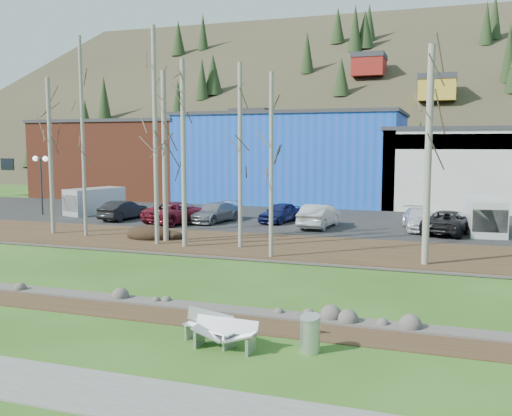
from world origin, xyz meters
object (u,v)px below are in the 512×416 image
at_px(bench_damaged, 225,334).
at_px(van_grey, 93,201).
at_px(car_3, 280,212).
at_px(car_4, 319,216).
at_px(car_2, 214,212).
at_px(car_6, 420,219).
at_px(street_lamp, 41,169).
at_px(seagull, 314,328).
at_px(litter_bin, 310,335).
at_px(bench_intact, 210,327).
at_px(car_1, 179,212).
at_px(van_white, 484,216).
at_px(car_5, 449,222).
at_px(car_0, 123,210).

relative_size(bench_damaged, van_grey, 0.38).
xyz_separation_m(car_3, car_4, (3.06, -1.58, 0.08)).
relative_size(car_2, car_6, 0.98).
distance_m(street_lamp, car_4, 21.31).
relative_size(seagull, street_lamp, 0.10).
relative_size(litter_bin, car_3, 0.23).
xyz_separation_m(litter_bin, car_4, (-4.48, 21.10, 0.44)).
distance_m(bench_intact, car_6, 22.78).
height_order(bench_intact, car_4, car_4).
relative_size(bench_intact, car_2, 0.39).
bearing_deg(car_1, street_lamp, 15.63).
distance_m(litter_bin, car_6, 22.26).
bearing_deg(car_1, bench_damaged, 139.14).
bearing_deg(car_2, car_3, 28.49).
height_order(litter_bin, car_1, car_1).
bearing_deg(van_white, bench_intact, -116.07).
bearing_deg(car_6, litter_bin, -104.32).
xyz_separation_m(car_2, car_3, (4.24, 1.33, 0.01)).
height_order(bench_intact, street_lamp, street_lamp).
relative_size(seagull, car_3, 0.11).
bearing_deg(litter_bin, car_5, 81.15).
relative_size(car_0, car_1, 0.78).
distance_m(car_6, van_white, 3.68).
bearing_deg(car_4, bench_intact, 98.91).
bearing_deg(bench_intact, car_3, 120.62).
bearing_deg(car_2, car_6, 14.66).
relative_size(bench_intact, car_3, 0.45).
bearing_deg(street_lamp, bench_intact, -24.61).
bearing_deg(car_3, van_grey, -167.23).
relative_size(car_1, van_white, 1.07).
bearing_deg(car_5, litter_bin, 94.08).
height_order(bench_damaged, car_2, car_2).
bearing_deg(car_1, litter_bin, 144.19).
height_order(street_lamp, car_4, street_lamp).
height_order(car_3, van_grey, van_grey).
relative_size(bench_damaged, car_4, 0.40).
relative_size(car_3, car_6, 0.85).
bearing_deg(car_4, van_white, -171.70).
height_order(litter_bin, street_lamp, street_lamp).
distance_m(seagull, van_grey, 30.51).
bearing_deg(car_0, bench_intact, 131.85).
bearing_deg(car_4, bench_damaged, 100.36).
bearing_deg(car_0, van_grey, -23.30).
xyz_separation_m(car_1, car_3, (6.24, 2.59, -0.06)).
distance_m(bench_intact, car_1, 23.05).
xyz_separation_m(litter_bin, seagull, (-0.22, 1.43, -0.27)).
bearing_deg(litter_bin, car_6, 85.86).
bearing_deg(bench_intact, seagull, 50.86).
height_order(car_0, car_3, car_0).
bearing_deg(car_1, van_grey, 3.81).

